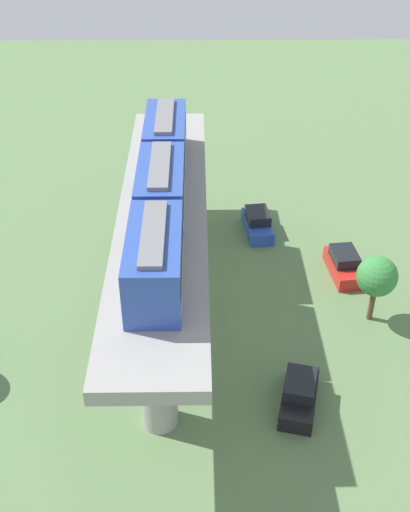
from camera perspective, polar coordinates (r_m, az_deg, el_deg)
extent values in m
plane|color=#5B7A4C|center=(42.05, -3.43, -4.72)|extent=(120.00, 120.00, 0.00)
cylinder|color=#999691|center=(32.85, -4.23, -10.59)|extent=(1.90, 1.90, 6.79)
cylinder|color=#999691|center=(39.98, -3.60, -0.97)|extent=(1.90, 1.90, 6.79)
cylinder|color=#999691|center=(47.89, -3.16, 5.61)|extent=(1.90, 1.90, 6.79)
cube|color=#999691|center=(37.89, -3.80, 3.69)|extent=(5.20, 28.85, 0.80)
cube|color=#2D4CA5|center=(30.61, -4.51, -0.50)|extent=(2.60, 6.60, 3.00)
cube|color=black|center=(30.47, -4.53, -0.12)|extent=(2.64, 6.07, 0.70)
cube|color=yellow|center=(31.05, -4.45, -1.63)|extent=(2.64, 6.34, 0.24)
cube|color=slate|center=(29.71, -4.65, 2.05)|extent=(1.10, 5.61, 0.24)
cube|color=#2D4CA5|center=(36.49, -3.95, 5.82)|extent=(2.60, 6.60, 3.00)
cube|color=black|center=(36.37, -3.96, 6.17)|extent=(2.64, 6.07, 0.70)
cube|color=yellow|center=(36.86, -3.90, 4.80)|extent=(2.64, 6.34, 0.24)
cube|color=slate|center=(35.74, -4.05, 8.09)|extent=(1.10, 5.61, 0.24)
cube|color=#2D4CA5|center=(42.70, -3.54, 10.35)|extent=(2.60, 6.60, 3.00)
cube|color=black|center=(42.60, -3.55, 10.66)|extent=(2.64, 6.07, 0.70)
cube|color=yellow|center=(43.01, -3.50, 9.44)|extent=(2.64, 6.34, 0.24)
cube|color=slate|center=(42.05, -3.62, 12.36)|extent=(1.10, 5.61, 0.24)
cube|color=black|center=(36.03, 8.38, -12.41)|extent=(2.75, 4.51, 1.00)
cube|color=black|center=(35.49, 8.47, -11.27)|extent=(2.14, 2.62, 0.76)
cube|color=#284CB7|center=(49.43, 4.69, 2.65)|extent=(2.27, 4.38, 1.00)
cube|color=black|center=(49.09, 4.73, 3.61)|extent=(1.90, 2.47, 0.76)
cube|color=red|center=(45.80, 12.23, -1.03)|extent=(2.21, 4.36, 1.00)
cube|color=black|center=(45.42, 12.33, -0.02)|extent=(1.86, 2.45, 0.76)
cylinder|color=brown|center=(41.76, 14.67, -3.99)|extent=(0.36, 0.36, 2.66)
sphere|color=#38843D|center=(40.56, 15.08, -1.76)|extent=(2.54, 2.54, 2.54)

